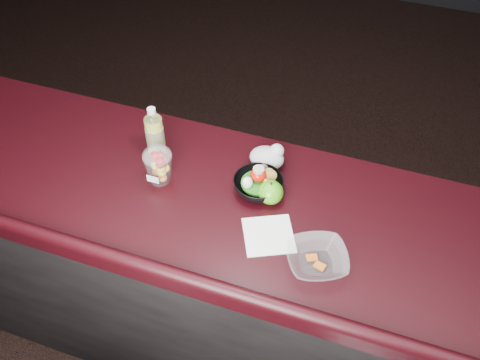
% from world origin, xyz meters
% --- Properties ---
extents(room_shell, '(8.00, 8.00, 8.00)m').
position_xyz_m(room_shell, '(0.00, 0.00, 1.83)').
color(room_shell, black).
rests_on(room_shell, ground).
extents(counter, '(4.06, 0.71, 1.02)m').
position_xyz_m(counter, '(0.00, 0.30, 0.51)').
color(counter, black).
rests_on(counter, ground).
extents(lemonade_bottle, '(0.07, 0.07, 0.21)m').
position_xyz_m(lemonade_bottle, '(-0.39, 0.44, 1.11)').
color(lemonade_bottle, gold).
rests_on(lemonade_bottle, counter).
extents(fruit_cup, '(0.10, 0.10, 0.15)m').
position_xyz_m(fruit_cup, '(-0.31, 0.31, 1.10)').
color(fruit_cup, white).
rests_on(fruit_cup, counter).
extents(green_apple, '(0.09, 0.09, 0.09)m').
position_xyz_m(green_apple, '(0.09, 0.35, 1.06)').
color(green_apple, '#23820F').
rests_on(green_apple, counter).
extents(plastic_bag, '(0.13, 0.10, 0.09)m').
position_xyz_m(plastic_bag, '(0.03, 0.51, 1.06)').
color(plastic_bag, silver).
rests_on(plastic_bag, counter).
extents(snack_bowl, '(0.22, 0.22, 0.10)m').
position_xyz_m(snack_bowl, '(0.03, 0.38, 1.05)').
color(snack_bowl, black).
rests_on(snack_bowl, counter).
extents(takeout_bowl, '(0.25, 0.25, 0.05)m').
position_xyz_m(takeout_bowl, '(0.30, 0.14, 1.04)').
color(takeout_bowl, silver).
rests_on(takeout_bowl, counter).
extents(paper_napkin, '(0.21, 0.21, 0.00)m').
position_xyz_m(paper_napkin, '(0.13, 0.20, 1.02)').
color(paper_napkin, white).
rests_on(paper_napkin, counter).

